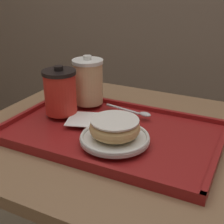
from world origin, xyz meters
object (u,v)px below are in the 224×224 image
coffee_cup_rear (88,81)px  spoon (138,113)px  coffee_cup_front (60,91)px  donut_chocolate_glazed (115,127)px

coffee_cup_rear → spoon: 0.18m
coffee_cup_front → spoon: bearing=22.6°
coffee_cup_rear → donut_chocolate_glazed: size_ratio=1.22×
coffee_cup_front → donut_chocolate_glazed: (0.20, -0.08, -0.03)m
coffee_cup_front → coffee_cup_rear: (0.03, 0.10, 0.00)m
coffee_cup_front → spoon: 0.22m
coffee_cup_front → coffee_cup_rear: 0.10m
coffee_cup_front → donut_chocolate_glazed: coffee_cup_front is taller
coffee_cup_rear → donut_chocolate_glazed: (0.17, -0.18, -0.03)m
coffee_cup_front → spoon: (0.20, 0.08, -0.06)m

